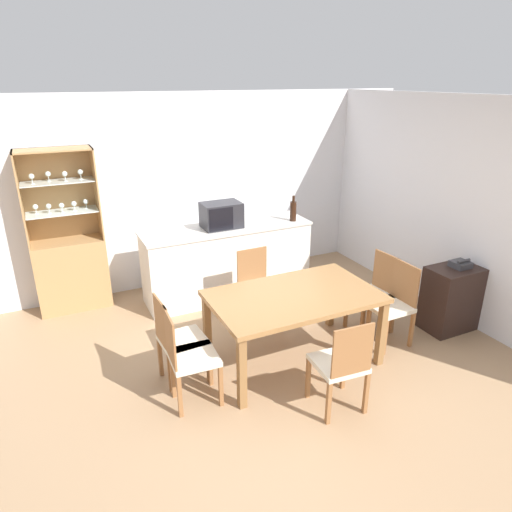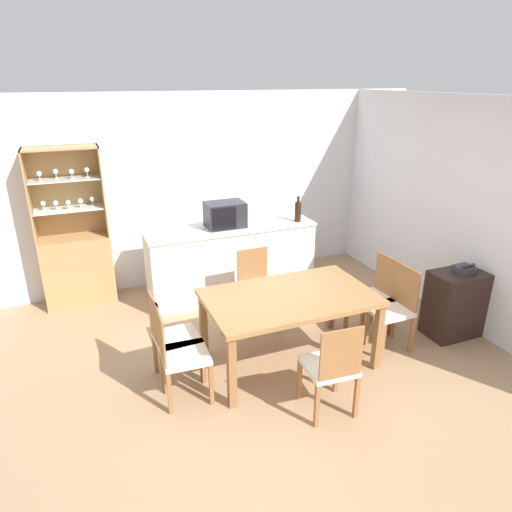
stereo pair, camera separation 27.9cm
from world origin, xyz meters
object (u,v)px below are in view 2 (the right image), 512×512
at_px(telephone, 465,269).
at_px(dining_chair_side_left_far, 172,338).
at_px(dining_table, 289,303).
at_px(side_cabinet, 454,304).
at_px(display_cabinet, 77,259).
at_px(dining_chair_side_right_near, 392,308).
at_px(dining_chair_side_left_near, 180,354).
at_px(microwave, 225,215).
at_px(dining_chair_head_far, 258,289).
at_px(dining_chair_head_near, 331,367).
at_px(wine_bottle, 298,211).
at_px(dining_chair_side_right_far, 375,296).

bearing_deg(telephone, dining_chair_side_left_far, 173.52).
relative_size(dining_table, side_cabinet, 2.18).
xyz_separation_m(display_cabinet, telephone, (3.87, -2.42, 0.20)).
bearing_deg(dining_chair_side_right_near, dining_table, 82.19).
height_order(dining_chair_side_left_near, microwave, microwave).
relative_size(dining_chair_side_right_near, microwave, 1.85).
bearing_deg(dining_chair_side_left_near, microwave, 153.16).
bearing_deg(dining_chair_head_far, dining_chair_head_near, 88.69).
relative_size(wine_bottle, side_cabinet, 0.45).
distance_m(dining_chair_side_right_near, telephone, 0.93).
bearing_deg(dining_chair_side_left_far, dining_table, 79.42).
relative_size(dining_chair_side_left_near, dining_chair_head_far, 1.00).
bearing_deg(dining_table, microwave, 92.55).
bearing_deg(side_cabinet, dining_chair_side_right_far, 155.80).
bearing_deg(wine_bottle, dining_chair_side_right_near, -81.41).
bearing_deg(wine_bottle, dining_chair_head_far, -139.53).
relative_size(display_cabinet, telephone, 10.17).
bearing_deg(microwave, dining_chair_head_far, -85.20).
distance_m(dining_table, dining_chair_side_right_near, 1.16).
distance_m(dining_chair_side_left_near, side_cabinet, 3.07).
bearing_deg(telephone, microwave, 137.25).
height_order(dining_chair_head_near, microwave, microwave).
xyz_separation_m(dining_chair_side_left_near, telephone, (3.13, -0.06, 0.34)).
bearing_deg(dining_chair_head_near, wine_bottle, 73.96).
bearing_deg(telephone, dining_chair_head_near, -163.20).
xyz_separation_m(dining_chair_head_far, dining_chair_side_right_far, (1.13, -0.66, 0.00)).
xyz_separation_m(dining_table, telephone, (2.00, -0.21, 0.12)).
height_order(dining_chair_side_left_near, dining_chair_side_right_far, same).
distance_m(microwave, wine_bottle, 0.96).
height_order(display_cabinet, dining_table, display_cabinet).
bearing_deg(dining_table, dining_chair_side_left_far, 172.66).
bearing_deg(dining_chair_side_left_near, telephone, 91.72).
bearing_deg(telephone, side_cabinet, 179.62).
bearing_deg(wine_bottle, telephone, -57.65).
distance_m(dining_chair_side_left_far, dining_chair_side_right_far, 2.27).
bearing_deg(microwave, side_cabinet, -43.58).
relative_size(dining_chair_head_near, telephone, 4.63).
bearing_deg(dining_chair_side_left_near, dining_chair_side_right_far, 100.37).
distance_m(display_cabinet, microwave, 1.94).
height_order(display_cabinet, dining_chair_side_left_near, display_cabinet).
distance_m(display_cabinet, dining_chair_head_far, 2.34).
relative_size(dining_chair_side_left_far, dining_chair_head_near, 1.00).
height_order(display_cabinet, dining_chair_head_near, display_cabinet).
bearing_deg(dining_chair_side_right_near, telephone, -94.43).
bearing_deg(wine_bottle, side_cabinet, -59.04).
bearing_deg(dining_chair_head_far, dining_chair_side_left_far, 29.29).
height_order(dining_chair_side_left_far, dining_chair_side_right_near, same).
bearing_deg(dining_chair_head_far, dining_chair_side_left_near, 39.06).
bearing_deg(dining_chair_side_left_near, dining_table, 100.23).
bearing_deg(side_cabinet, wine_bottle, 120.96).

